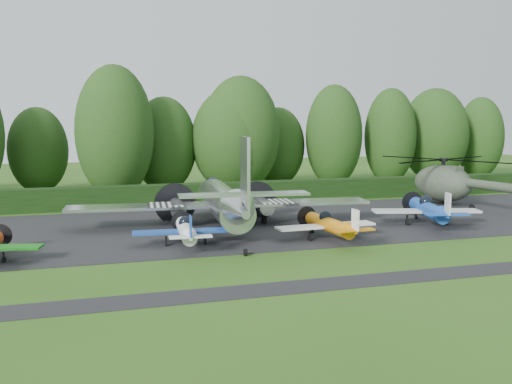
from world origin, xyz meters
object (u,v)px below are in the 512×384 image
object	(u,v)px
helicopter	(443,180)
sign_board	(485,182)
light_plane_orange	(329,224)
light_plane_blue	(428,209)
light_plane_white	(186,230)
transport_plane	(225,202)

from	to	relation	value
helicopter	sign_board	xyz separation A→B (m)	(9.59, 6.13, -1.15)
light_plane_orange	light_plane_blue	distance (m)	9.44
light_plane_white	light_plane_blue	bearing A→B (deg)	-0.29
light_plane_white	sign_board	xyz separation A→B (m)	(35.19, 16.42, 0.13)
light_plane_blue	light_plane_orange	bearing A→B (deg)	-179.80
light_plane_white	transport_plane	bearing A→B (deg)	47.11
transport_plane	light_plane_white	size ratio (longest dim) A/B	3.23
transport_plane	light_plane_blue	xyz separation A→B (m)	(14.59, -3.17, -0.72)
light_plane_white	sign_board	distance (m)	38.83
light_plane_white	helicopter	distance (m)	27.62
transport_plane	sign_board	xyz separation A→B (m)	(31.54, 11.72, -0.81)
transport_plane	sign_board	distance (m)	33.66
light_plane_white	light_plane_orange	distance (m)	9.21
helicopter	sign_board	world-z (taller)	helicopter
transport_plane	light_plane_white	bearing A→B (deg)	-133.08
sign_board	helicopter	bearing A→B (deg)	-152.80
transport_plane	light_plane_blue	bearing A→B (deg)	-17.54
light_plane_white	helicopter	world-z (taller)	helicopter
transport_plane	helicopter	distance (m)	22.66
light_plane_blue	helicopter	size ratio (longest dim) A/B	0.53
helicopter	light_plane_blue	bearing A→B (deg)	-121.15
light_plane_blue	transport_plane	bearing A→B (deg)	152.17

